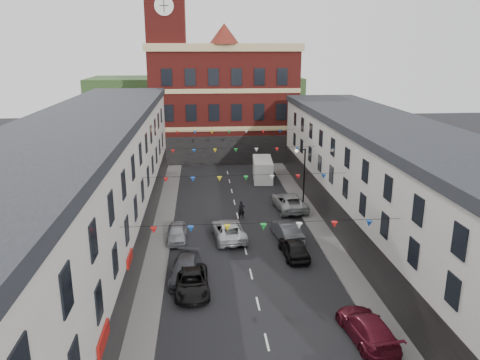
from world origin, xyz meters
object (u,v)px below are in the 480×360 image
object	(u,v)px
street_lamp	(302,169)
car_right_f	(289,202)
car_left_e	(177,233)
moving_car	(228,230)
pedestrian	(241,210)
car_left_d	(186,269)
car_right_d	(294,248)
white_van	(263,169)
car_right_e	(287,231)
car_right_c	(367,328)
car_left_c	(192,282)

from	to	relation	value
street_lamp	car_right_f	world-z (taller)	street_lamp
car_left_e	moving_car	size ratio (longest dim) A/B	0.74
car_right_f	pedestrian	distance (m)	5.38
street_lamp	car_left_d	size ratio (longest dim) A/B	1.24
car_left_d	moving_car	size ratio (longest dim) A/B	0.90
car_right_d	pedestrian	world-z (taller)	pedestrian
car_right_d	car_right_f	distance (m)	10.87
street_lamp	white_van	world-z (taller)	street_lamp
car_right_e	moving_car	bearing A→B (deg)	-14.03
car_right_c	car_right_f	xyz separation A→B (m)	(-0.29, 21.55, 0.08)
street_lamp	car_right_f	distance (m)	3.43
car_right_c	pedestrian	size ratio (longest dim) A/B	2.91
car_left_d	car_right_d	distance (m)	8.67
car_right_d	pedestrian	bearing A→B (deg)	-71.85
car_left_c	car_right_c	size ratio (longest dim) A/B	0.96
car_right_f	car_left_d	bearing A→B (deg)	49.46
pedestrian	car_right_c	bearing A→B (deg)	-83.81
car_right_f	moving_car	distance (m)	9.35
car_right_d	car_right_f	world-z (taller)	car_right_f
street_lamp	car_right_c	world-z (taller)	street_lamp
car_left_d	pedestrian	world-z (taller)	pedestrian
moving_car	pedestrian	bearing A→B (deg)	-114.13
moving_car	street_lamp	bearing A→B (deg)	-142.22
car_left_c	car_left_e	size ratio (longest dim) A/B	1.21
car_left_c	car_right_f	xyz separation A→B (m)	(9.36, 15.47, 0.14)
white_van	car_left_d	bearing A→B (deg)	-104.71
car_left_d	car_right_e	size ratio (longest dim) A/B	1.03
car_right_c	white_van	world-z (taller)	white_van
white_van	car_left_c	bearing A→B (deg)	-102.60
car_left_e	car_right_d	bearing A→B (deg)	-23.82
car_right_e	pedestrian	distance (m)	6.17
car_left_c	moving_car	xyz separation A→B (m)	(2.95, 8.66, 0.08)
street_lamp	car_right_d	bearing A→B (deg)	-104.52
street_lamp	pedestrian	size ratio (longest dim) A/B	3.47
car_right_d	white_van	distance (m)	21.86
car_left_c	car_right_e	distance (m)	11.22
car_left_e	white_van	size ratio (longest dim) A/B	0.70
car_right_e	white_van	xyz separation A→B (m)	(0.41, 18.49, 0.49)
car_left_d	moving_car	xyz separation A→B (m)	(3.39, 6.81, 0.05)
moving_car	white_van	bearing A→B (deg)	-112.43
car_left_d	moving_car	world-z (taller)	moving_car
car_right_c	pedestrian	bearing A→B (deg)	-81.37
car_left_d	car_right_d	world-z (taller)	car_right_d
car_right_c	car_left_e	bearing A→B (deg)	-59.58
car_left_d	pedestrian	xyz separation A→B (m)	(4.89, 11.41, 0.16)
car_right_f	moving_car	world-z (taller)	car_right_f
street_lamp	pedestrian	bearing A→B (deg)	-155.49
car_right_f	car_right_d	bearing A→B (deg)	76.69
car_right_d	moving_car	distance (m)	6.21
white_van	pedestrian	xyz separation A→B (m)	(-3.75, -13.30, -0.40)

